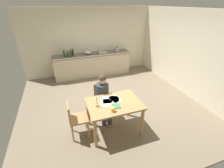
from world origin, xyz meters
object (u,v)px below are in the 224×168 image
at_px(person_seated, 103,95).
at_px(bottle_oil, 64,54).
at_px(bottle_wine_red, 71,54).
at_px(wine_glass_near_sink, 93,50).
at_px(dining_table, 114,107).
at_px(teacup_on_counter, 100,53).
at_px(coffee_mug, 113,110).
at_px(bottle_sauce, 73,53).
at_px(mixing_bowl, 88,52).
at_px(stovetop_kettle, 117,49).
at_px(wine_glass_by_kettle, 90,50).
at_px(candlestick, 97,104).
at_px(chair_side_empty, 76,118).
at_px(book_magazine, 116,106).
at_px(sink_unit, 103,52).
at_px(bottle_vinegar, 68,54).
at_px(chair_at_table, 102,98).

xyz_separation_m(person_seated, bottle_oil, (-0.69, 2.78, 0.34)).
xyz_separation_m(bottle_wine_red, wine_glass_near_sink, (0.89, 0.24, -0.01)).
bearing_deg(dining_table, teacup_on_counter, 79.75).
bearing_deg(bottle_wine_red, coffee_mug, -83.07).
relative_size(bottle_sauce, teacup_on_counter, 2.45).
height_order(bottle_oil, bottle_sauce, same).
distance_m(wine_glass_near_sink, teacup_on_counter, 0.38).
relative_size(coffee_mug, mixing_bowl, 0.41).
distance_m(bottle_oil, mixing_bowl, 0.92).
distance_m(bottle_oil, stovetop_kettle, 2.13).
relative_size(bottle_oil, wine_glass_by_kettle, 1.77).
height_order(candlestick, bottle_oil, bottle_oil).
distance_m(chair_side_empty, wine_glass_by_kettle, 3.58).
relative_size(person_seated, chair_side_empty, 1.37).
xyz_separation_m(book_magazine, wine_glass_by_kettle, (0.22, 3.60, 0.24)).
bearing_deg(coffee_mug, wine_glass_by_kettle, 84.68).
relative_size(dining_table, bottle_sauce, 4.36).
height_order(stovetop_kettle, wine_glass_by_kettle, stovetop_kettle).
xyz_separation_m(person_seated, candlestick, (-0.29, -0.52, 0.15)).
bearing_deg(sink_unit, book_magazine, -102.00).
bearing_deg(person_seated, teacup_on_counter, 75.78).
xyz_separation_m(bottle_oil, wine_glass_by_kettle, (1.01, 0.16, -0.01)).
distance_m(sink_unit, bottle_vinegar, 1.41).
distance_m(bottle_sauce, mixing_bowl, 0.59).
height_order(mixing_bowl, stovetop_kettle, stovetop_kettle).
relative_size(candlestick, stovetop_kettle, 1.16).
distance_m(coffee_mug, sink_unit, 3.70).
bearing_deg(chair_at_table, dining_table, -82.06).
height_order(chair_side_empty, wine_glass_by_kettle, wine_glass_by_kettle).
distance_m(sink_unit, stovetop_kettle, 0.61).
bearing_deg(stovetop_kettle, dining_table, -112.07).
xyz_separation_m(person_seated, bottle_vinegar, (-0.57, 2.70, 0.33)).
bearing_deg(teacup_on_counter, wine_glass_near_sink, 127.91).
distance_m(person_seated, bottle_wine_red, 2.77).
relative_size(candlestick, bottle_sauce, 0.93).
height_order(book_magazine, wine_glass_by_kettle, wine_glass_by_kettle).
bearing_deg(dining_table, person_seated, 100.51).
distance_m(bottle_sauce, teacup_on_counter, 1.05).
xyz_separation_m(bottle_sauce, wine_glass_by_kettle, (0.69, 0.11, -0.01)).
bearing_deg(sink_unit, stovetop_kettle, -0.39).
bearing_deg(wine_glass_by_kettle, bottle_wine_red, -163.11).
bearing_deg(mixing_bowl, candlestick, -98.63).
bearing_deg(book_magazine, dining_table, 98.20).
distance_m(bottle_wine_red, teacup_on_counter, 1.13).
bearing_deg(chair_at_table, wine_glass_near_sink, 81.20).
height_order(person_seated, teacup_on_counter, person_seated).
height_order(dining_table, chair_side_empty, chair_side_empty).
bearing_deg(dining_table, stovetop_kettle, 67.93).
relative_size(coffee_mug, book_magazine, 0.65).
height_order(chair_at_table, coffee_mug, chair_at_table).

